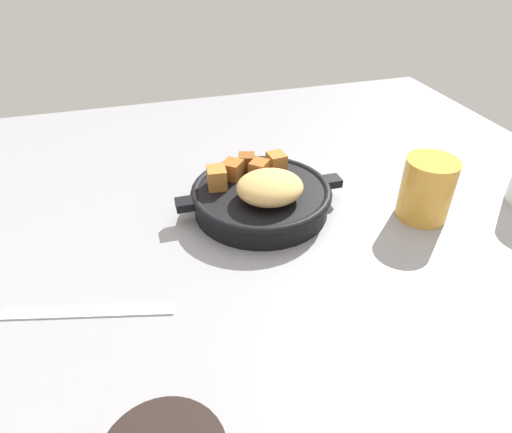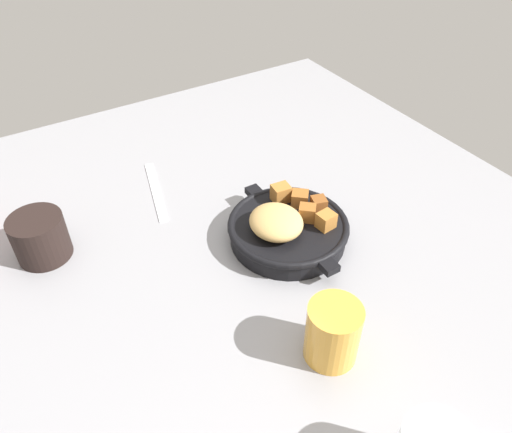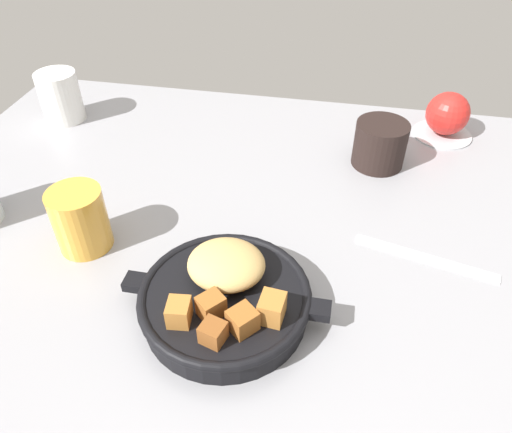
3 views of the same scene
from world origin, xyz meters
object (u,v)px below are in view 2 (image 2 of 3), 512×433
Objects in this scene: juice_glass_amber at (333,333)px; coffee_mug_dark at (40,237)px; butter_knife at (156,191)px; cast_iron_skillet at (287,228)px.

coffee_mug_dark is (38.84, 27.66, -0.67)cm from juice_glass_amber.
juice_glass_amber is at bearing -158.75° from butter_knife.
butter_knife is at bearing -73.48° from coffee_mug_dark.
cast_iron_skillet is at bearing -19.55° from juice_glass_amber.
cast_iron_skillet is 2.76× the size of juice_glass_amber.
cast_iron_skillet is 1.30× the size of butter_knife.
juice_glass_amber reaches higher than cast_iron_skillet.
coffee_mug_dark reaches higher than cast_iron_skillet.
butter_knife is at bearing 7.43° from juice_glass_amber.
cast_iron_skillet is 27.55cm from butter_knife.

